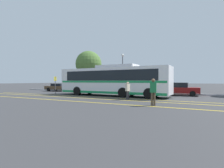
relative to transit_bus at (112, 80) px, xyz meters
name	(u,v)px	position (x,y,z in m)	size (l,w,h in m)	color
ground_plane	(119,96)	(0.95, -0.09, -1.76)	(220.00, 220.00, 0.00)	#38383A
lane_strip_0	(102,97)	(-0.01, -2.20, -1.76)	(0.20, 32.78, 0.01)	gold
lane_strip_1	(94,99)	(-0.01, -3.63, -1.76)	(0.20, 32.78, 0.01)	gold
lane_strip_2	(78,101)	(-0.01, -6.12, -1.76)	(0.20, 32.78, 0.01)	gold
curb_strip	(129,92)	(-0.01, 5.33, -1.69)	(40.78, 0.36, 0.15)	#99999E
transit_bus	(112,80)	(0.00, 0.00, 0.00)	(13.16, 3.04, 3.39)	white
parked_car_0	(59,87)	(-11.60, 3.83, -1.11)	(4.67, 2.20, 1.25)	#4C3823
parked_car_1	(93,87)	(-5.11, 3.87, -1.04)	(4.57, 2.17, 1.41)	maroon
parked_car_2	(129,88)	(0.36, 4.21, -1.04)	(4.28, 2.10, 1.43)	navy
parked_car_3	(181,89)	(6.84, 3.98, -1.03)	(3.95, 1.99, 1.48)	maroon
pedestrian_0	(128,90)	(3.10, -3.05, -0.87)	(0.32, 0.46, 1.59)	#2D2D33
pedestrian_1	(153,90)	(6.01, -5.72, -0.72)	(0.45, 0.29, 1.82)	brown
bus_stop_sign	(55,83)	(-8.13, -0.44, -0.33)	(0.07, 0.40, 2.27)	#59595E
street_lamp	(123,67)	(-1.43, 6.23, 1.95)	(0.40, 0.40, 5.64)	#59595E
tree_0	(89,64)	(-10.17, 10.13, 3.12)	(4.92, 4.92, 7.35)	#513823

